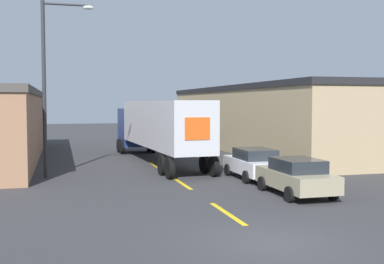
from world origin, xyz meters
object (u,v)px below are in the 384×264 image
object	(u,v)px
semi_truck	(157,125)
parked_car_right_mid	(254,163)
parked_car_right_near	(296,176)
parked_car_right_far	(186,142)
street_lamp	(50,77)

from	to	relation	value
semi_truck	parked_car_right_mid	size ratio (longest dim) A/B	3.72
parked_car_right_near	parked_car_right_far	bearing A→B (deg)	90.00
semi_truck	street_lamp	size ratio (longest dim) A/B	1.74
parked_car_right_far	street_lamp	bearing A→B (deg)	-133.86
semi_truck	street_lamp	world-z (taller)	street_lamp
semi_truck	parked_car_right_far	world-z (taller)	semi_truck
parked_car_right_mid	parked_car_right_near	bearing A→B (deg)	-90.00
parked_car_right_near	parked_car_right_mid	size ratio (longest dim) A/B	1.00
street_lamp	parked_car_right_far	bearing A→B (deg)	46.14
semi_truck	street_lamp	xyz separation A→B (m)	(-6.55, -4.72, 2.77)
semi_truck	parked_car_right_far	xyz separation A→B (m)	(3.43, 5.67, -1.63)
semi_truck	parked_car_right_near	distance (m)	13.08
parked_car_right_far	street_lamp	distance (m)	15.06
semi_truck	parked_car_right_near	xyz separation A→B (m)	(3.43, -12.51, -1.63)
parked_car_right_mid	parked_car_right_far	world-z (taller)	same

